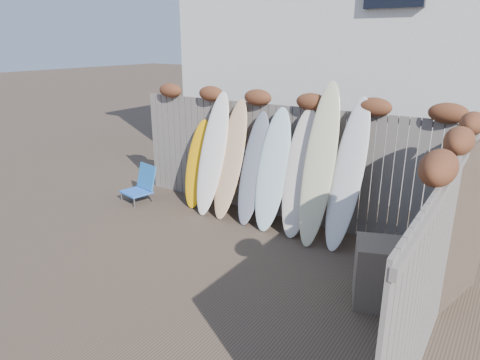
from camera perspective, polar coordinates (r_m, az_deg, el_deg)
The scene contains 15 objects.
ground at distance 6.07m, azimuth -6.39°, elevation -12.01°, with size 80.00×80.00×0.00m, color #493A2D.
back_fence at distance 7.44m, azimuth 5.46°, elevation 3.66°, with size 6.05×0.28×2.24m.
right_fence at distance 4.66m, azimuth 25.36°, elevation -7.70°, with size 0.28×4.40×2.24m.
house at distance 10.88m, azimuth 18.81°, elevation 18.12°, with size 8.50×5.50×6.33m.
beach_chair at distance 8.66m, azimuth -13.01°, elevation -0.57°, with size 0.63×0.66×0.70m.
wooden_crate at distance 5.49m, azimuth 18.62°, elevation -11.73°, with size 0.67×0.56×0.78m, color #494036.
lattice_panel at distance 5.57m, azimuth 27.71°, elevation -5.47°, with size 0.06×1.34×2.00m, color brown.
surfboard_0 at distance 8.09m, azimuth -5.62°, elevation 2.15°, with size 0.51×0.07×1.69m, color #FFAB06.
surfboard_1 at distance 7.72m, azimuth -3.68°, elevation 3.49°, with size 0.53×0.07×2.26m, color white.
surfboard_2 at distance 7.52m, azimuth -1.29°, elevation 2.72°, with size 0.53×0.07×2.16m, color #FFB27C.
surfboard_3 at distance 7.29m, azimuth 1.78°, elevation 1.53°, with size 0.47×0.07×1.98m, color slate.
surfboard_4 at distance 7.08m, azimuth 4.37°, elevation 1.39°, with size 0.54×0.07×2.08m, color silver.
surfboard_5 at distance 6.89m, azimuth 8.01°, elevation 0.90°, with size 0.52×0.07×2.11m, color silver.
surfboard_6 at distance 6.63m, azimuth 10.54°, elevation 2.05°, with size 0.48×0.07×2.57m, color beige.
surfboard_7 at distance 6.55m, azimuth 14.13°, elevation 0.67°, with size 0.48×0.07×2.36m, color silver.
Camera 1 is at (3.42, -3.98, 3.04)m, focal length 32.00 mm.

